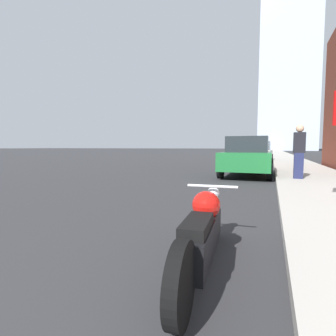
# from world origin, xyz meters

# --- Properties ---
(sidewalk) EXTENTS (2.62, 240.00, 0.15)m
(sidewalk) POSITION_xyz_m (4.86, 40.00, 0.07)
(sidewalk) COLOR #B2ADA3
(sidewalk) RESTS_ON ground_plane
(distant_tower) EXTENTS (17.86, 17.86, 84.40)m
(distant_tower) POSITION_xyz_m (7.87, 101.48, 42.20)
(distant_tower) COLOR silver
(distant_tower) RESTS_ON ground_plane
(motorcycle) EXTENTS (0.62, 2.30, 0.73)m
(motorcycle) POSITION_xyz_m (2.77, 4.37, 0.36)
(motorcycle) COLOR black
(motorcycle) RESTS_ON ground_plane
(parked_car_green) EXTENTS (1.96, 4.21, 1.62)m
(parked_car_green) POSITION_xyz_m (2.48, 13.18, 0.81)
(parked_car_green) COLOR #1E6B33
(parked_car_green) RESTS_ON ground_plane
(parked_car_white) EXTENTS (2.13, 4.19, 1.66)m
(parked_car_white) POSITION_xyz_m (2.46, 24.66, 0.82)
(parked_car_white) COLOR silver
(parked_car_white) RESTS_ON ground_plane
(pedestrian) EXTENTS (0.36, 0.25, 1.78)m
(pedestrian) POSITION_xyz_m (4.24, 11.53, 1.07)
(pedestrian) COLOR #1E2347
(pedestrian) RESTS_ON sidewalk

